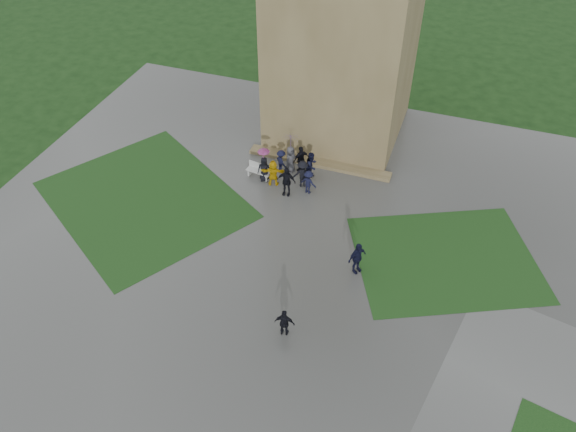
% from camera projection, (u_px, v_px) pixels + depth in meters
% --- Properties ---
extents(ground, '(120.00, 120.00, 0.00)m').
position_uv_depth(ground, '(255.00, 287.00, 27.37)').
color(ground, black).
extents(plaza, '(34.00, 34.00, 0.02)m').
position_uv_depth(plaza, '(270.00, 259.00, 28.76)').
color(plaza, '#3B3B39').
rests_on(plaza, ground).
extents(lawn_inset_left, '(14.10, 13.46, 0.01)m').
position_uv_depth(lawn_inset_left, '(144.00, 199.00, 32.26)').
color(lawn_inset_left, black).
rests_on(lawn_inset_left, plaza).
extents(lawn_inset_right, '(11.12, 10.15, 0.01)m').
position_uv_depth(lawn_inset_right, '(445.00, 259.00, 28.76)').
color(lawn_inset_right, black).
rests_on(lawn_inset_right, plaza).
extents(tower_plinth, '(9.00, 0.80, 0.22)m').
position_uv_depth(tower_plinth, '(319.00, 163.00, 34.73)').
color(tower_plinth, brown).
rests_on(tower_plinth, plaza).
extents(bench, '(1.58, 0.69, 0.89)m').
position_uv_depth(bench, '(259.00, 171.00, 33.56)').
color(bench, '#B0B0AC').
rests_on(bench, plaza).
extents(visitor_cluster, '(3.79, 3.30, 2.60)m').
position_uv_depth(visitor_cluster, '(290.00, 166.00, 32.93)').
color(visitor_cluster, black).
rests_on(visitor_cluster, plaza).
extents(pedestrian_mid, '(1.13, 1.24, 1.85)m').
position_uv_depth(pedestrian_mid, '(357.00, 258.00, 27.52)').
color(pedestrian_mid, black).
rests_on(pedestrian_mid, plaza).
extents(pedestrian_near, '(0.97, 0.63, 1.56)m').
position_uv_depth(pedestrian_near, '(285.00, 323.00, 24.77)').
color(pedestrian_near, black).
rests_on(pedestrian_near, plaza).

